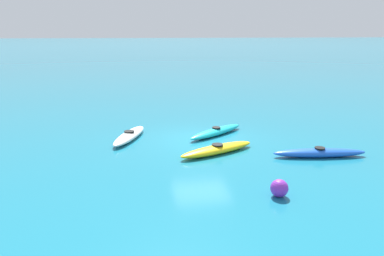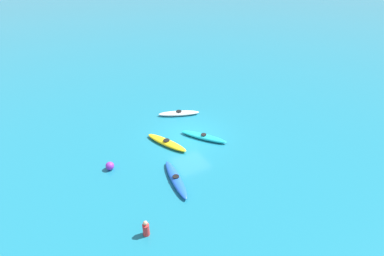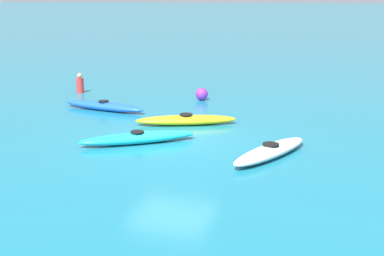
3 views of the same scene
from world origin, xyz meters
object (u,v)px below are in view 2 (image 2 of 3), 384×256
object	(u,v)px
kayak_cyan	(204,137)
person_near_shore	(146,229)
kayak_yellow	(167,143)
buoy_purple	(110,166)
kayak_white	(179,113)
kayak_blue	(176,179)

from	to	relation	value
kayak_cyan	person_near_shore	distance (m)	8.80
kayak_yellow	kayak_cyan	bearing A→B (deg)	166.80
kayak_yellow	buoy_purple	world-z (taller)	buoy_purple
kayak_white	buoy_purple	bearing A→B (deg)	31.09
buoy_purple	person_near_shore	distance (m)	5.65
person_near_shore	kayak_yellow	bearing A→B (deg)	-122.18
kayak_blue	kayak_yellow	distance (m)	3.85
kayak_cyan	person_near_shore	size ratio (longest dim) A/B	3.55
kayak_cyan	person_near_shore	xyz separation A→B (m)	(6.62, 5.80, 0.22)
kayak_yellow	kayak_white	world-z (taller)	same
kayak_blue	kayak_white	bearing A→B (deg)	-118.15
kayak_yellow	person_near_shore	size ratio (longest dim) A/B	3.82
kayak_blue	kayak_white	xyz separation A→B (m)	(-3.75, -7.00, 0.00)
kayak_cyan	kayak_blue	bearing A→B (deg)	39.73
kayak_cyan	kayak_blue	xyz separation A→B (m)	(3.70, 3.08, -0.00)
kayak_cyan	kayak_yellow	size ratio (longest dim) A/B	0.93
kayak_white	buoy_purple	distance (m)	7.90
kayak_blue	kayak_yellow	size ratio (longest dim) A/B	1.06
buoy_purple	kayak_cyan	bearing A→B (deg)	-178.66
kayak_yellow	buoy_purple	bearing A→B (deg)	10.44
kayak_yellow	kayak_white	distance (m)	4.23
kayak_blue	buoy_purple	size ratio (longest dim) A/B	6.93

